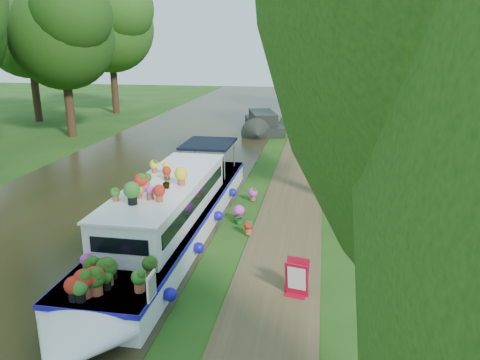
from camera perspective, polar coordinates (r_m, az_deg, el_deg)
name	(u,v)px	position (r m, az deg, el deg)	size (l,w,h in m)	color
ground	(246,238)	(14.53, 0.71, -7.04)	(100.00, 100.00, 0.00)	#1C4210
canal_water	(66,225)	(16.50, -20.41, -5.14)	(10.00, 100.00, 0.02)	black
towpath	(285,240)	(14.40, 5.47, -7.28)	(2.20, 100.00, 0.03)	#4B3D23
plant_boat	(168,214)	(14.18, -8.71, -4.14)	(2.29, 13.52, 2.28)	white
tree_near_overhang	(380,15)	(16.32, 16.67, 18.66)	(5.52, 5.28, 8.99)	black
tree_near_mid	(369,30)	(28.34, 15.41, 17.24)	(6.90, 6.60, 9.40)	black
tree_near_far	(350,25)	(39.30, 13.28, 17.92)	(7.59, 7.26, 10.30)	black
tree_far_c	(62,29)	(31.41, -20.88, 16.81)	(7.13, 6.82, 9.59)	black
tree_far_d	(110,21)	(41.03, -15.58, 18.18)	(8.05, 7.70, 10.85)	black
tree_far_h	(28,22)	(38.57, -24.47, 17.10)	(7.82, 7.48, 10.49)	black
second_boat	(263,123)	(31.74, 2.79, 6.93)	(3.42, 7.05, 1.29)	black
sandwich_board	(297,280)	(11.33, 6.93, -11.96)	(0.58, 0.54, 0.88)	#AC0C25
pedestrian_pink	(309,114)	(34.11, 8.40, 7.99)	(0.60, 0.39, 1.63)	#CD547D
pedestrian_dark	(312,115)	(33.93, 8.81, 7.87)	(0.76, 0.59, 1.57)	black
verge_plant	(240,217)	(15.50, -0.06, -4.54)	(0.43, 0.37, 0.47)	#1D6123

